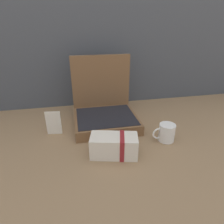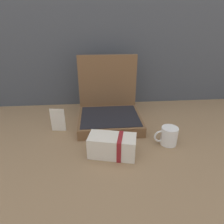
{
  "view_description": "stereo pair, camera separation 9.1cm",
  "coord_description": "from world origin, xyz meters",
  "px_view_note": "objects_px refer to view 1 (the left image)",
  "views": [
    {
      "loc": [
        -0.16,
        -0.82,
        0.58
      ],
      "look_at": [
        0.01,
        -0.02,
        0.19
      ],
      "focal_mm": 30.8,
      "sensor_mm": 36.0,
      "label": 1
    },
    {
      "loc": [
        -0.07,
        -0.84,
        0.58
      ],
      "look_at": [
        0.01,
        -0.02,
        0.19
      ],
      "focal_mm": 30.8,
      "sensor_mm": 36.0,
      "label": 2
    }
  ],
  "objects_px": {
    "open_suitcase": "(104,109)",
    "info_card_left": "(54,123)",
    "cream_toiletry_bag": "(114,146)",
    "coffee_mug": "(166,133)"
  },
  "relations": [
    {
      "from": "open_suitcase",
      "to": "cream_toiletry_bag",
      "type": "relative_size",
      "value": 1.66
    },
    {
      "from": "open_suitcase",
      "to": "coffee_mug",
      "type": "distance_m",
      "value": 0.4
    },
    {
      "from": "coffee_mug",
      "to": "info_card_left",
      "type": "bearing_deg",
      "value": 162.45
    },
    {
      "from": "open_suitcase",
      "to": "info_card_left",
      "type": "bearing_deg",
      "value": -163.04
    },
    {
      "from": "cream_toiletry_bag",
      "to": "open_suitcase",
      "type": "bearing_deg",
      "value": 88.52
    },
    {
      "from": "cream_toiletry_bag",
      "to": "info_card_left",
      "type": "distance_m",
      "value": 0.39
    },
    {
      "from": "cream_toiletry_bag",
      "to": "coffee_mug",
      "type": "height_order",
      "value": "cream_toiletry_bag"
    },
    {
      "from": "cream_toiletry_bag",
      "to": "info_card_left",
      "type": "relative_size",
      "value": 1.72
    },
    {
      "from": "open_suitcase",
      "to": "info_card_left",
      "type": "height_order",
      "value": "open_suitcase"
    },
    {
      "from": "info_card_left",
      "to": "coffee_mug",
      "type": "bearing_deg",
      "value": -10.3
    }
  ]
}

